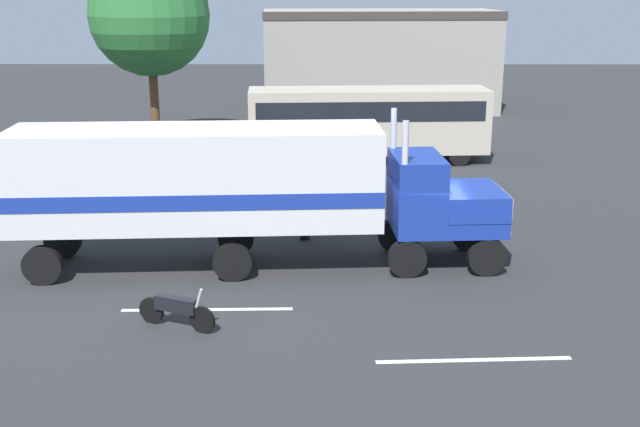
{
  "coord_description": "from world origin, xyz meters",
  "views": [
    {
      "loc": [
        -2.83,
        -22.27,
        8.09
      ],
      "look_at": [
        -2.97,
        -0.12,
        1.6
      ],
      "focal_mm": 44.37,
      "sensor_mm": 36.0,
      "label": 1
    }
  ],
  "objects_px": {
    "semi_truck": "(236,184)",
    "person_bystander": "(305,213)",
    "parked_bus": "(368,118)",
    "tree_left": "(150,16)",
    "parked_car": "(63,156)",
    "motorcycle": "(177,309)"
  },
  "relations": [
    {
      "from": "semi_truck",
      "to": "person_bystander",
      "type": "xyz_separation_m",
      "value": [
        1.91,
        2.56,
        -1.63
      ]
    },
    {
      "from": "semi_truck",
      "to": "parked_bus",
      "type": "height_order",
      "value": "semi_truck"
    },
    {
      "from": "semi_truck",
      "to": "parked_car",
      "type": "relative_size",
      "value": 3.22
    },
    {
      "from": "parked_bus",
      "to": "tree_left",
      "type": "xyz_separation_m",
      "value": [
        -10.65,
        3.58,
        4.45
      ]
    },
    {
      "from": "parked_bus",
      "to": "motorcycle",
      "type": "distance_m",
      "value": 19.58
    },
    {
      "from": "person_bystander",
      "to": "parked_bus",
      "type": "relative_size",
      "value": 0.15
    },
    {
      "from": "parked_car",
      "to": "parked_bus",
      "type": "bearing_deg",
      "value": 10.94
    },
    {
      "from": "semi_truck",
      "to": "tree_left",
      "type": "xyz_separation_m",
      "value": [
        -6.09,
        17.95,
        3.99
      ]
    },
    {
      "from": "parked_bus",
      "to": "motorcycle",
      "type": "xyz_separation_m",
      "value": [
        -5.6,
        -18.69,
        -1.58
      ]
    },
    {
      "from": "person_bystander",
      "to": "tree_left",
      "type": "height_order",
      "value": "tree_left"
    },
    {
      "from": "parked_bus",
      "to": "parked_car",
      "type": "relative_size",
      "value": 2.51
    },
    {
      "from": "person_bystander",
      "to": "motorcycle",
      "type": "distance_m",
      "value": 7.5
    },
    {
      "from": "parked_bus",
      "to": "tree_left",
      "type": "height_order",
      "value": "tree_left"
    },
    {
      "from": "motorcycle",
      "to": "tree_left",
      "type": "xyz_separation_m",
      "value": [
        -5.05,
        22.27,
        6.04
      ]
    },
    {
      "from": "person_bystander",
      "to": "tree_left",
      "type": "relative_size",
      "value": 0.17
    },
    {
      "from": "tree_left",
      "to": "motorcycle",
      "type": "bearing_deg",
      "value": -77.23
    },
    {
      "from": "semi_truck",
      "to": "tree_left",
      "type": "height_order",
      "value": "tree_left"
    },
    {
      "from": "person_bystander",
      "to": "tree_left",
      "type": "xyz_separation_m",
      "value": [
        -7.99,
        15.39,
        5.62
      ]
    },
    {
      "from": "semi_truck",
      "to": "person_bystander",
      "type": "distance_m",
      "value": 3.59
    },
    {
      "from": "parked_bus",
      "to": "parked_car",
      "type": "height_order",
      "value": "parked_bus"
    },
    {
      "from": "person_bystander",
      "to": "semi_truck",
      "type": "bearing_deg",
      "value": -126.65
    },
    {
      "from": "person_bystander",
      "to": "parked_car",
      "type": "height_order",
      "value": "person_bystander"
    }
  ]
}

